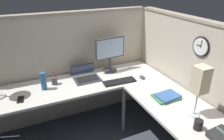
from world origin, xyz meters
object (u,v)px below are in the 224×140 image
object	(u,v)px
keyboard	(119,82)
book_stack	(167,97)
computer_mouse	(142,77)
coffee_mug	(198,125)
thermos_flask	(43,81)
wall_clock	(201,47)
pen_cup	(54,80)
monitor	(110,52)
cell_phone	(21,99)
office_phone	(223,138)
laptop	(85,75)
desk_lamp_paper	(200,81)

from	to	relation	value
keyboard	book_stack	distance (m)	0.65
computer_mouse	coffee_mug	world-z (taller)	coffee_mug
keyboard	thermos_flask	size ratio (longest dim) A/B	1.95
computer_mouse	wall_clock	bearing A→B (deg)	-59.46
coffee_mug	wall_clock	distance (m)	0.85
pen_cup	monitor	bearing A→B (deg)	5.20
cell_phone	computer_mouse	bearing A→B (deg)	3.75
wall_clock	office_phone	bearing A→B (deg)	-116.99
laptop	book_stack	bearing A→B (deg)	-53.29
laptop	office_phone	size ratio (longest dim) A/B	1.75
laptop	wall_clock	world-z (taller)	wall_clock
monitor	wall_clock	distance (m)	1.21
computer_mouse	keyboard	bearing A→B (deg)	175.50
thermos_flask	book_stack	world-z (taller)	thermos_flask
laptop	cell_phone	world-z (taller)	laptop
office_phone	coffee_mug	xyz separation A→B (m)	(-0.07, 0.21, 0.01)
laptop	cell_phone	xyz separation A→B (m)	(-0.84, -0.25, -0.02)
pen_cup	thermos_flask	size ratio (longest dim) A/B	0.82
thermos_flask	desk_lamp_paper	xyz separation A→B (m)	(1.28, -1.16, 0.27)
thermos_flask	cell_phone	bearing A→B (deg)	-154.43
monitor	desk_lamp_paper	xyz separation A→B (m)	(0.33, -1.31, 0.09)
keyboard	desk_lamp_paper	bearing A→B (deg)	-65.71
cell_phone	keyboard	bearing A→B (deg)	3.80
computer_mouse	coffee_mug	distance (m)	1.08
monitor	thermos_flask	distance (m)	0.98
office_phone	wall_clock	bearing A→B (deg)	63.01
keyboard	book_stack	xyz separation A→B (m)	(0.32, -0.57, 0.01)
coffee_mug	wall_clock	bearing A→B (deg)	49.23
computer_mouse	pen_cup	bearing A→B (deg)	163.50
cell_phone	wall_clock	bearing A→B (deg)	-12.25
laptop	computer_mouse	size ratio (longest dim) A/B	3.66
keyboard	wall_clock	xyz separation A→B (m)	(0.67, -0.60, 0.57)
keyboard	coffee_mug	size ratio (longest dim) A/B	4.48
cell_phone	office_phone	world-z (taller)	office_phone
cell_phone	wall_clock	world-z (taller)	wall_clock
keyboard	cell_phone	size ratio (longest dim) A/B	2.99
desk_lamp_paper	coffee_mug	bearing A→B (deg)	-125.77
cell_phone	thermos_flask	xyz separation A→B (m)	(0.28, 0.13, 0.10)
monitor	keyboard	xyz separation A→B (m)	(-0.03, -0.38, -0.28)
thermos_flask	coffee_mug	xyz separation A→B (m)	(1.16, -1.33, -0.06)
laptop	cell_phone	distance (m)	0.88
laptop	coffee_mug	world-z (taller)	laptop
book_stack	pen_cup	bearing A→B (deg)	141.48
office_phone	book_stack	bearing A→B (deg)	89.73
computer_mouse	office_phone	size ratio (longest dim) A/B	0.48
office_phone	cell_phone	bearing A→B (deg)	137.07
thermos_flask	pen_cup	bearing A→B (deg)	29.92
thermos_flask	computer_mouse	bearing A→B (deg)	-11.31
wall_clock	pen_cup	bearing A→B (deg)	148.03
desk_lamp_paper	laptop	bearing A→B (deg)	119.69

